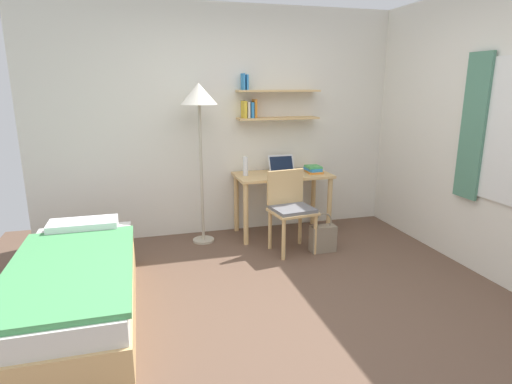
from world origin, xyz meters
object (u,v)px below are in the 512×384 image
Objects in this scene: book_stack at (313,169)px; desk at (282,185)px; bed at (75,288)px; water_bottle at (246,166)px; laptop at (282,168)px; standing_lamp at (199,103)px; handbag at (323,238)px; desk_chair at (290,206)px.

desk is at bearing 175.31° from book_stack.
bed is 2.25m from water_bottle.
laptop is at bearing 33.82° from bed.
bed is at bearing -146.18° from laptop.
standing_lamp reaches higher than water_bottle.
standing_lamp reaches higher than handbag.
book_stack is at bearing 77.96° from handbag.
desk is 1.28× the size of desk_chair.
book_stack is at bearing -4.69° from desk.
handbag is (0.24, -0.65, -0.44)m from desk.
water_bottle is at bearing 3.84° from standing_lamp.
standing_lamp is at bearing -179.45° from desk.
book_stack is (0.46, 0.48, 0.28)m from desk_chair.
laptop is 1.46× the size of water_bottle.
desk is 2.56× the size of handbag.
desk_chair is 0.73m from water_bottle.
bed is at bearing -152.08° from book_stack.
laptop is 0.37m from book_stack.
desk_chair is 0.49m from handbag.
laptop is at bearing 106.34° from handbag.
bed is 1.75× the size of desk.
desk is at bearing 80.55° from desk_chair.
water_bottle is 0.87× the size of book_stack.
desk is 0.20m from laptop.
standing_lamp is at bearing 149.87° from desk_chair.
desk_chair is 2.00× the size of handbag.
desk_chair reaches higher than handbag.
laptop reaches higher than handbag.
desk_chair is 0.49× the size of standing_lamp.
bed is at bearing -131.21° from standing_lamp.
handbag is at bearing -73.66° from laptop.
handbag is at bearing -23.45° from desk_chair.
desk is at bearing 0.55° from standing_lamp.
laptop reaches higher than bed.
book_stack reaches higher than desk.
water_bottle reaches higher than handbag.
bed is 2.63m from laptop.
standing_lamp is at bearing -176.16° from water_bottle.
laptop is at bearing 74.09° from desk.
desk is at bearing 110.27° from handbag.
bed is 2.53m from desk.
desk is 0.82m from handbag.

